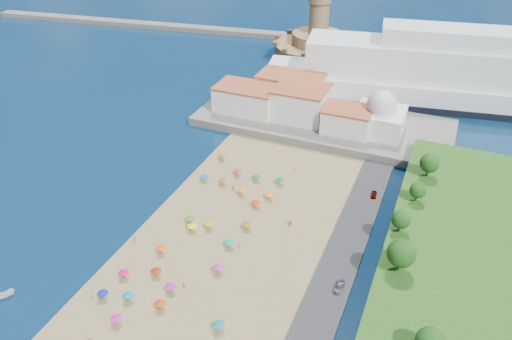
% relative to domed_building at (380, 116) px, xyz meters
% --- Properties ---
extents(ground, '(700.00, 700.00, 0.00)m').
position_rel_domed_building_xyz_m(ground, '(-30.00, -71.00, -8.97)').
color(ground, '#071938').
rests_on(ground, ground).
extents(terrace, '(90.00, 36.00, 3.00)m').
position_rel_domed_building_xyz_m(terrace, '(-20.00, 2.00, -7.47)').
color(terrace, '#59544C').
rests_on(terrace, ground).
extents(jetty, '(18.00, 70.00, 2.40)m').
position_rel_domed_building_xyz_m(jetty, '(-42.00, 37.00, -7.77)').
color(jetty, '#59544C').
rests_on(jetty, ground).
extents(breakwater, '(199.03, 34.77, 2.60)m').
position_rel_domed_building_xyz_m(breakwater, '(-140.00, 82.00, -7.67)').
color(breakwater, '#59544C').
rests_on(breakwater, ground).
extents(waterfront_buildings, '(57.00, 29.00, 11.00)m').
position_rel_domed_building_xyz_m(waterfront_buildings, '(-33.05, 2.64, -1.10)').
color(waterfront_buildings, silver).
rests_on(waterfront_buildings, terrace).
extents(domed_building, '(16.00, 16.00, 15.00)m').
position_rel_domed_building_xyz_m(domed_building, '(0.00, 0.00, 0.00)').
color(domed_building, silver).
rests_on(domed_building, terrace).
extents(fortress, '(40.00, 40.00, 32.40)m').
position_rel_domed_building_xyz_m(fortress, '(-42.00, 67.00, -2.29)').
color(fortress, olive).
rests_on(fortress, ground).
extents(cruise_ship, '(167.60, 52.17, 36.26)m').
position_rel_domed_building_xyz_m(cruise_ship, '(29.77, 41.77, 1.77)').
color(cruise_ship, black).
rests_on(cruise_ship, ground).
extents(beach_parasols, '(32.68, 106.68, 2.20)m').
position_rel_domed_building_xyz_m(beach_parasols, '(-30.98, -88.97, -6.83)').
color(beach_parasols, gray).
rests_on(beach_parasols, beach).
extents(beachgoers, '(36.32, 95.16, 1.86)m').
position_rel_domed_building_xyz_m(beachgoers, '(-30.15, -73.19, -7.85)').
color(beachgoers, tan).
rests_on(beachgoers, beach).
extents(parked_cars, '(2.30, 78.39, 1.38)m').
position_rel_domed_building_xyz_m(parked_cars, '(6.00, -82.79, -7.62)').
color(parked_cars, gray).
rests_on(parked_cars, promenade).
extents(hillside_trees, '(15.94, 108.96, 8.05)m').
position_rel_domed_building_xyz_m(hillside_trees, '(18.72, -77.30, 1.14)').
color(hillside_trees, '#382314').
rests_on(hillside_trees, hillside).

